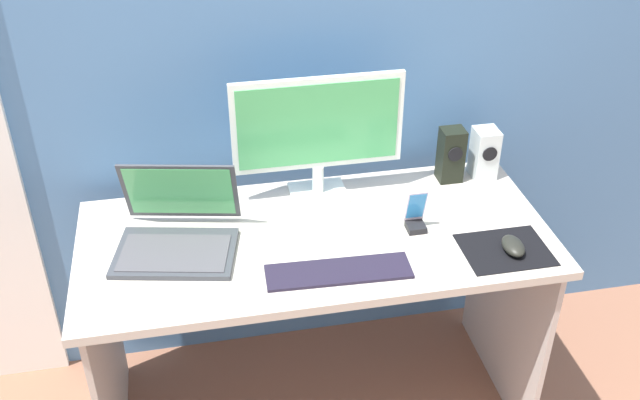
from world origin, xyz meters
name	(u,v)px	position (x,y,z in m)	size (l,w,h in m)	color
wall_back	(290,23)	(0.00, 0.40, 1.25)	(6.00, 0.04, 2.50)	#4D79A9
desk	(315,275)	(0.00, 0.00, 0.58)	(1.40, 0.64, 0.74)	beige
monitor	(318,131)	(0.05, 0.22, 0.97)	(0.53, 0.14, 0.41)	white
speaker_right	(484,153)	(0.61, 0.23, 0.82)	(0.08, 0.09, 0.17)	silver
speaker_near_monitor	(451,155)	(0.50, 0.23, 0.83)	(0.08, 0.07, 0.18)	black
laptop	(177,232)	(-0.40, 0.03, 0.79)	(0.39, 0.36, 0.23)	#3A3D43
keyboard_external	(338,272)	(0.03, -0.19, 0.74)	(0.41, 0.11, 0.01)	#211B2D
mousepad	(505,250)	(0.53, -0.18, 0.74)	(0.25, 0.20, 0.00)	black
mouse	(513,246)	(0.54, -0.19, 0.76)	(0.06, 0.10, 0.04)	black
phone_in_dock	(416,215)	(0.30, -0.03, 0.79)	(0.06, 0.06, 0.14)	black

